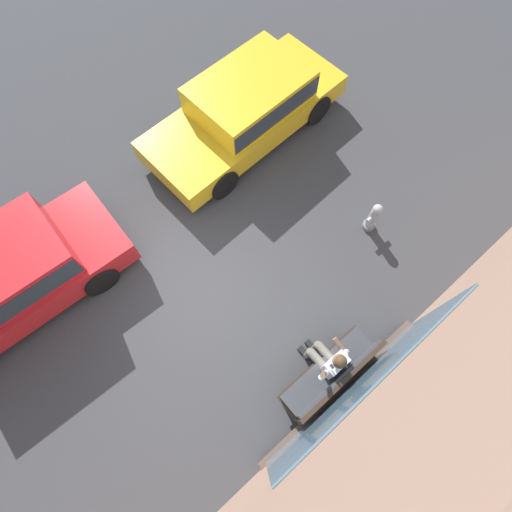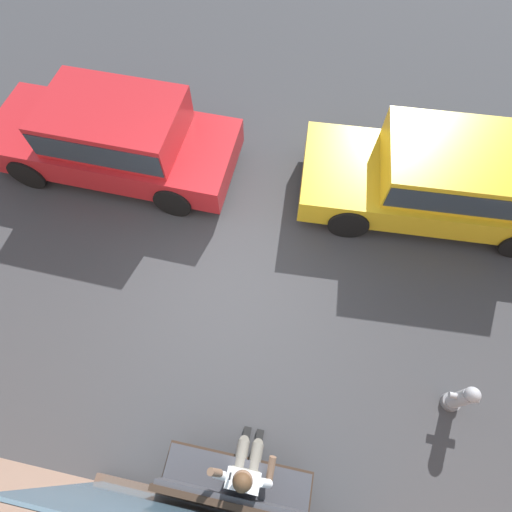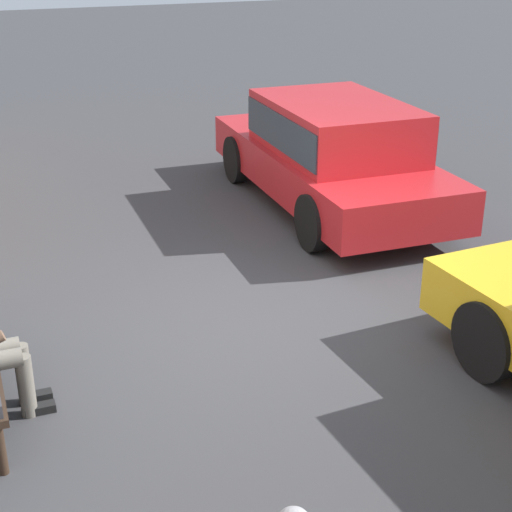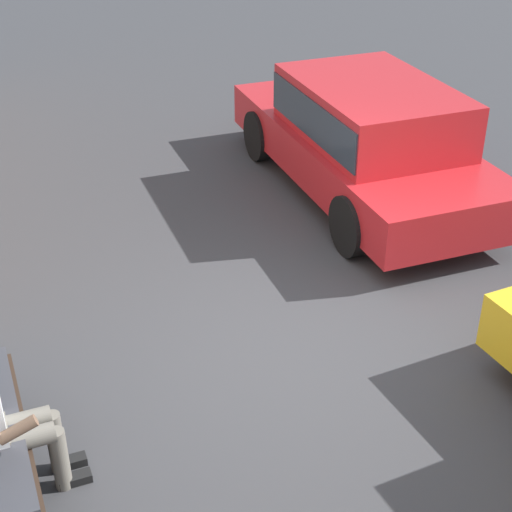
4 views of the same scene
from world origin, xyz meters
name	(u,v)px [view 2 (image 2 of 4)]	position (x,y,z in m)	size (l,w,h in m)	color
ground_plane	(232,281)	(0.00, 0.00, 0.00)	(60.00, 60.00, 0.00)	#38383A
bench	(235,489)	(-0.73, 2.90, 0.60)	(1.84, 0.55, 1.03)	#332319
person_on_phone	(246,470)	(-0.81, 2.67, 0.72)	(0.73, 0.74, 1.36)	#6B665B
parked_car_near	(446,175)	(-3.20, -2.27, 0.77)	(4.69, 2.16, 1.39)	gold
parked_car_mid	(114,135)	(2.60, -2.02, 0.80)	(4.53, 1.96, 1.45)	red
fire_hydrant	(461,398)	(-3.50, 1.26, 0.39)	(0.38, 0.26, 0.81)	slate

